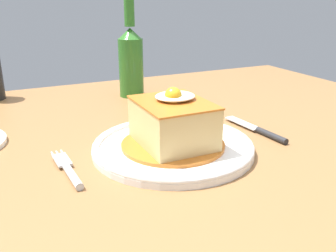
{
  "coord_description": "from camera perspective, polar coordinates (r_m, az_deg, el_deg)",
  "views": [
    {
      "loc": [
        -0.31,
        -0.62,
        1.01
      ],
      "look_at": [
        -0.05,
        -0.07,
        0.79
      ],
      "focal_mm": 39.83,
      "sensor_mm": 36.0,
      "label": 1
    }
  ],
  "objects": [
    {
      "name": "beer_bottle_green",
      "position": [
        0.98,
        -5.71,
        10.26
      ],
      "size": [
        0.06,
        0.06,
        0.27
      ],
      "color": "#2D6B23",
      "rests_on": "dining_table"
    },
    {
      "name": "dining_table",
      "position": [
        0.79,
        0.96,
        -7.64
      ],
      "size": [
        1.28,
        0.97,
        0.75
      ],
      "color": "olive",
      "rests_on": "ground_plane"
    },
    {
      "name": "knife",
      "position": [
        0.75,
        14.27,
        -0.84
      ],
      "size": [
        0.03,
        0.17,
        0.01
      ],
      "color": "#262628",
      "rests_on": "dining_table"
    },
    {
      "name": "fork",
      "position": [
        0.59,
        -14.91,
        -6.62
      ],
      "size": [
        0.02,
        0.14,
        0.01
      ],
      "color": "silver",
      "rests_on": "dining_table"
    },
    {
      "name": "main_plate",
      "position": [
        0.65,
        0.76,
        -3.12
      ],
      "size": [
        0.28,
        0.28,
        0.02
      ],
      "color": "white",
      "rests_on": "dining_table"
    },
    {
      "name": "sandwich_meal",
      "position": [
        0.63,
        0.79,
        0.3
      ],
      "size": [
        0.18,
        0.18,
        0.1
      ],
      "color": "#C66B23",
      "rests_on": "main_plate"
    }
  ]
}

